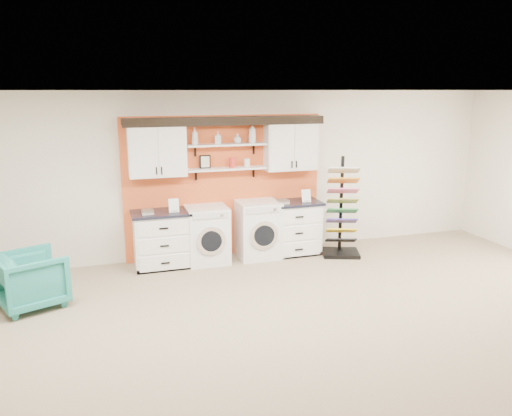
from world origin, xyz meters
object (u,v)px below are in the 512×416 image
object	(u,v)px
base_cabinet_left	(162,239)
dryer	(258,229)
washer	(207,235)
armchair	(32,279)
sample_rack	(341,225)
base_cabinet_right	(292,227)

from	to	relation	value
base_cabinet_left	dryer	xyz separation A→B (m)	(1.63, -0.00, 0.03)
washer	armchair	size ratio (longest dim) A/B	1.17
washer	dryer	distance (m)	0.89
armchair	base_cabinet_left	bearing A→B (deg)	-82.87
washer	dryer	world-z (taller)	dryer
base_cabinet_left	sample_rack	xyz separation A→B (m)	(3.04, -0.32, 0.08)
base_cabinet_left	armchair	distance (m)	2.11
base_cabinet_left	dryer	distance (m)	1.63
base_cabinet_right	dryer	distance (m)	0.63
base_cabinet_right	armchair	xyz separation A→B (m)	(-4.10, -1.03, -0.10)
base_cabinet_right	sample_rack	size ratio (longest dim) A/B	0.56
washer	armchair	world-z (taller)	washer
dryer	sample_rack	xyz separation A→B (m)	(1.41, -0.32, 0.05)
base_cabinet_left	base_cabinet_right	world-z (taller)	base_cabinet_right
base_cabinet_right	base_cabinet_left	bearing A→B (deg)	180.00
base_cabinet_right	dryer	bearing A→B (deg)	-179.69
base_cabinet_left	washer	world-z (taller)	washer
armchair	base_cabinet_right	bearing A→B (deg)	-98.01
base_cabinet_left	dryer	world-z (taller)	dryer
washer	armchair	bearing A→B (deg)	-158.31
base_cabinet_right	sample_rack	world-z (taller)	sample_rack
dryer	base_cabinet_right	bearing A→B (deg)	0.31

